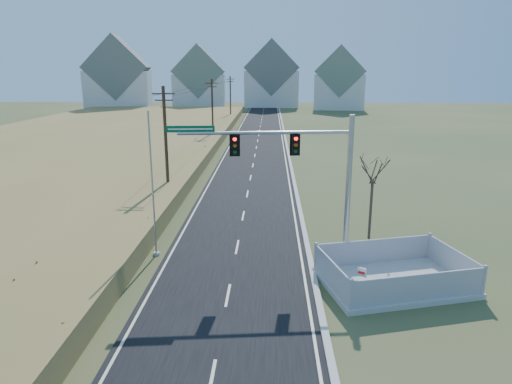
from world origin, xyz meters
The scene contains 16 objects.
ground centered at (0.00, 0.00, 0.00)m, with size 260.00×260.00×0.00m, color #394B24.
road centered at (0.00, 50.00, 0.03)m, with size 8.00×180.00×0.06m, color black.
curb centered at (4.15, 50.00, 0.09)m, with size 0.30×180.00×0.18m, color #B2AFA8.
reed_marsh centered at (-24.00, 40.00, 0.65)m, with size 38.00×110.00×1.30m, color olive.
utility_pole_near centered at (-6.50, 15.00, 4.68)m, with size 1.80×0.26×9.00m.
utility_pole_mid centered at (-6.50, 45.00, 4.68)m, with size 1.80×0.26×9.00m.
utility_pole_far centered at (-6.50, 75.00, 4.68)m, with size 1.80×0.26×9.00m.
condo_nw centered at (-38.00, 100.00, 7.70)m, with size 17.69×13.38×19.05m.
condo_nnw centered at (-18.00, 108.00, 6.94)m, with size 14.93×11.17×17.03m.
condo_n centered at (2.00, 112.00, 7.61)m, with size 15.27×10.20×18.54m.
condo_ne centered at (20.00, 104.00, 6.84)m, with size 14.12×10.51×16.52m.
traffic_signal_mast centered at (4.26, 2.71, 4.81)m, with size 9.95×1.32×7.95m.
fence_enclosure centered at (8.00, -0.56, 0.30)m, with size 7.75×6.19×1.56m.
open_sign centered at (6.58, 0.11, 0.30)m, with size 0.41×0.29×0.56m.
flagpole centered at (-4.52, 2.77, 3.25)m, with size 0.37×0.37×8.14m.
bare_tree centered at (8.15, 5.95, 4.45)m, with size 2.08×2.08×5.52m.
Camera 1 is at (1.93, -21.18, 10.18)m, focal length 32.00 mm.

